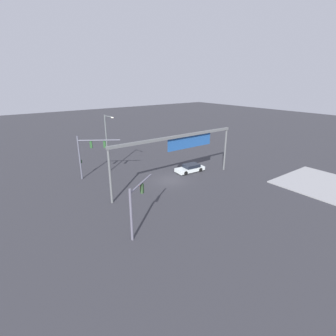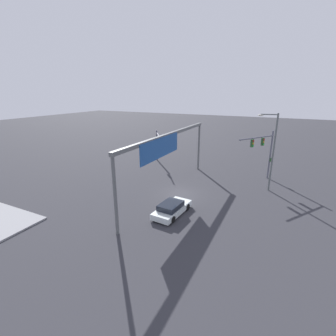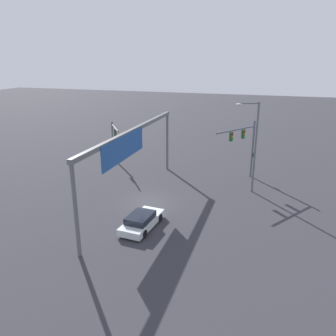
% 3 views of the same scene
% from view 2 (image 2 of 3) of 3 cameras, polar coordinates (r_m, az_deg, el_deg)
% --- Properties ---
extents(ground_plane, '(192.23, 192.23, 0.00)m').
position_cam_2_polar(ground_plane, '(27.77, 3.01, -6.06)').
color(ground_plane, '#303035').
extents(traffic_signal_near_corner, '(5.07, 3.69, 6.36)m').
position_cam_2_polar(traffic_signal_near_corner, '(33.05, 21.55, 4.34)').
color(traffic_signal_near_corner, '#595B69').
rests_on(traffic_signal_near_corner, ground).
extents(traffic_signal_opposite_side, '(4.02, 2.87, 5.03)m').
position_cam_2_polar(traffic_signal_opposite_side, '(39.47, -2.46, 6.21)').
color(traffic_signal_opposite_side, slate).
rests_on(traffic_signal_opposite_side, ground).
extents(streetlamp_curved_arm, '(0.73, 2.15, 8.87)m').
position_cam_2_polar(streetlamp_curved_arm, '(29.58, 23.12, 4.32)').
color(streetlamp_curved_arm, '#5B6162').
rests_on(streetlamp_curved_arm, ground).
extents(overhead_sign_gantry, '(19.85, 0.43, 6.85)m').
position_cam_2_polar(overhead_sign_gantry, '(26.00, -0.09, 5.50)').
color(overhead_sign_gantry, '#5D5F61').
rests_on(overhead_sign_gantry, ground).
extents(sedan_car_approaching, '(4.75, 2.27, 1.21)m').
position_cam_2_polar(sedan_car_approaching, '(23.18, 0.89, -9.45)').
color(sedan_car_approaching, silver).
rests_on(sedan_car_approaching, ground).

